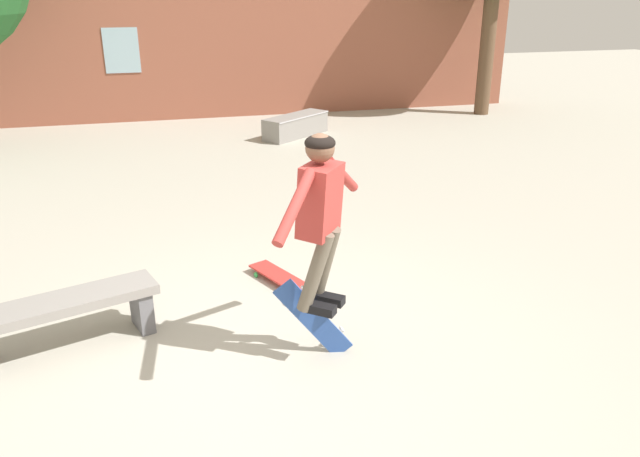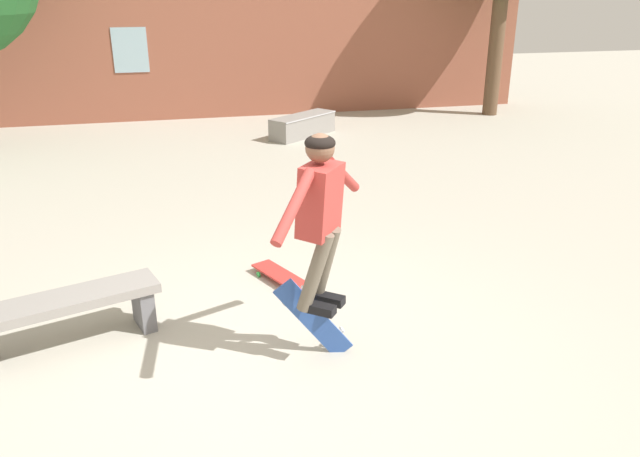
# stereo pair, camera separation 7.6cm
# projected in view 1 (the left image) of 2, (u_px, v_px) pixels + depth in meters

# --- Properties ---
(ground_plane) EXTENTS (40.00, 40.00, 0.00)m
(ground_plane) POSITION_uv_depth(u_px,v_px,m) (279.00, 359.00, 4.94)
(ground_plane) COLOR #B2AD9E
(building_backdrop) EXTENTS (15.54, 0.52, 4.67)m
(building_backdrop) POSITION_uv_depth(u_px,v_px,m) (188.00, 30.00, 13.12)
(building_backdrop) COLOR #93513D
(building_backdrop) RESTS_ON ground_plane
(park_bench) EXTENTS (1.52, 0.81, 0.45)m
(park_bench) POSITION_uv_depth(u_px,v_px,m) (63.00, 313.00, 4.97)
(park_bench) COLOR gray
(park_bench) RESTS_ON ground_plane
(skate_ledge) EXTENTS (1.44, 1.26, 0.41)m
(skate_ledge) POSITION_uv_depth(u_px,v_px,m) (296.00, 126.00, 12.00)
(skate_ledge) COLOR gray
(skate_ledge) RESTS_ON ground_plane
(skater) EXTENTS (0.92, 1.11, 1.37)m
(skater) POSITION_uv_depth(u_px,v_px,m) (320.00, 208.00, 4.54)
(skater) COLOR #B23833
(skateboard_flipping) EXTENTS (0.62, 0.19, 0.72)m
(skateboard_flipping) POSITION_uv_depth(u_px,v_px,m) (314.00, 319.00, 4.93)
(skateboard_flipping) COLOR #2D519E
(skateboard_resting) EXTENTS (0.51, 0.78, 0.08)m
(skateboard_resting) POSITION_uv_depth(u_px,v_px,m) (279.00, 276.00, 6.18)
(skateboard_resting) COLOR red
(skateboard_resting) RESTS_ON ground_plane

